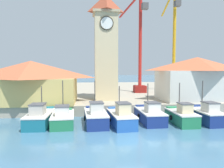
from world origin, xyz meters
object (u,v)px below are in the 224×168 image
(fishing_boat_left_outer, at_px, (63,118))
(port_crane_far, at_px, (139,54))
(warehouse_left, at_px, (31,81))
(warehouse_right, at_px, (197,78))
(dock_worker_near_tower, at_px, (69,98))
(fishing_boat_far_left, at_px, (40,117))
(fishing_boat_left_inner, at_px, (96,116))
(fishing_boat_mid_left, at_px, (121,117))
(fishing_boat_mid_right, at_px, (181,116))
(fishing_boat_right_inner, at_px, (205,115))
(port_crane_near, at_px, (173,51))
(fishing_boat_center, at_px, (150,115))
(dock_worker_along_quay, at_px, (62,98))
(clock_tower, at_px, (106,45))

(fishing_boat_left_outer, xyz_separation_m, port_crane_far, (11.17, 16.46, 7.13))
(warehouse_left, distance_m, port_crane_far, 19.00)
(warehouse_right, distance_m, dock_worker_near_tower, 16.90)
(warehouse_left, bearing_deg, fishing_boat_far_left, -69.15)
(fishing_boat_left_outer, height_order, warehouse_left, warehouse_left)
(fishing_boat_left_inner, bearing_deg, warehouse_left, 138.88)
(fishing_boat_far_left, distance_m, fishing_boat_mid_left, 7.71)
(fishing_boat_mid_right, distance_m, fishing_boat_right_inner, 2.56)
(fishing_boat_right_inner, xyz_separation_m, port_crane_near, (4.00, 18.85, 7.76))
(fishing_boat_mid_left, xyz_separation_m, fishing_boat_center, (3.05, 0.96, -0.03))
(fishing_boat_far_left, distance_m, port_crane_far, 22.13)
(fishing_boat_mid_right, bearing_deg, fishing_boat_mid_left, -179.55)
(fishing_boat_right_inner, height_order, warehouse_left, warehouse_left)
(fishing_boat_mid_right, height_order, dock_worker_along_quay, fishing_boat_mid_right)
(port_crane_near, relative_size, dock_worker_near_tower, 11.73)
(fishing_boat_mid_right, relative_size, dock_worker_along_quay, 2.74)
(fishing_boat_far_left, relative_size, fishing_boat_right_inner, 1.10)
(fishing_boat_right_inner, xyz_separation_m, clock_tower, (-9.31, 8.71, 7.74))
(port_crane_far, relative_size, dock_worker_near_tower, 10.50)
(fishing_boat_far_left, relative_size, fishing_boat_left_outer, 1.11)
(fishing_boat_mid_left, bearing_deg, fishing_boat_right_inner, 1.53)
(dock_worker_along_quay, bearing_deg, clock_tower, 34.86)
(fishing_boat_left_outer, bearing_deg, fishing_boat_mid_right, -2.98)
(warehouse_right, height_order, port_crane_near, port_crane_near)
(warehouse_left, relative_size, dock_worker_near_tower, 6.87)
(fishing_boat_mid_right, height_order, port_crane_near, port_crane_near)
(warehouse_right, xyz_separation_m, port_crane_far, (-5.65, 9.58, 3.72))
(fishing_boat_center, xyz_separation_m, clock_tower, (-3.81, 7.99, 7.76))
(fishing_boat_center, relative_size, warehouse_right, 0.51)
(clock_tower, distance_m, port_crane_near, 16.73)
(fishing_boat_left_outer, distance_m, port_crane_far, 21.13)
(dock_worker_near_tower, height_order, dock_worker_along_quay, same)
(fishing_boat_left_inner, height_order, warehouse_right, warehouse_right)
(fishing_boat_mid_left, bearing_deg, fishing_boat_center, 17.43)
(dock_worker_near_tower, bearing_deg, clock_tower, 42.84)
(fishing_boat_right_inner, height_order, dock_worker_along_quay, fishing_boat_right_inner)
(fishing_boat_mid_left, xyz_separation_m, warehouse_left, (-10.07, 7.25, 3.03))
(fishing_boat_left_inner, distance_m, fishing_boat_center, 5.45)
(warehouse_left, xyz_separation_m, dock_worker_along_quay, (3.92, -2.06, -1.77))
(fishing_boat_left_inner, xyz_separation_m, fishing_boat_mid_left, (2.38, -0.54, -0.01))
(fishing_boat_left_outer, bearing_deg, fishing_boat_far_left, 172.94)
(fishing_boat_left_outer, bearing_deg, fishing_boat_right_inner, -1.70)
(port_crane_far, distance_m, dock_worker_near_tower, 17.44)
(port_crane_far, bearing_deg, fishing_boat_left_outer, -124.16)
(warehouse_left, distance_m, dock_worker_near_tower, 5.71)
(fishing_boat_right_inner, relative_size, warehouse_left, 0.43)
(fishing_boat_left_outer, distance_m, port_crane_near, 26.96)
(fishing_boat_left_inner, distance_m, dock_worker_along_quay, 6.12)
(port_crane_near, bearing_deg, warehouse_left, -152.40)
(dock_worker_near_tower, bearing_deg, fishing_boat_center, -24.79)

